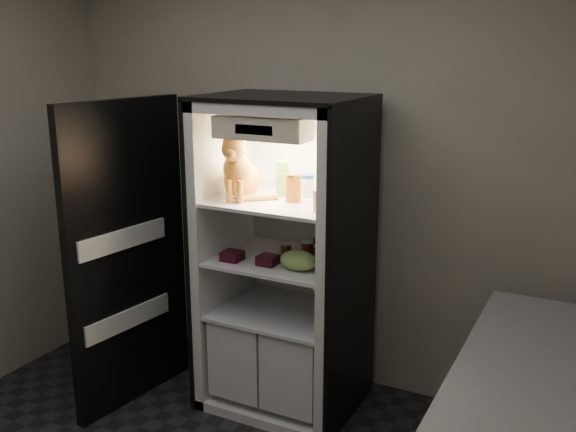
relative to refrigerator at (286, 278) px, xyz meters
name	(u,v)px	position (x,y,z in m)	size (l,w,h in m)	color
room_shell	(118,187)	(0.00, -1.38, 0.83)	(3.60, 3.60, 3.60)	white
refrigerator	(286,278)	(0.00, 0.00, 0.00)	(0.90, 0.72, 1.88)	white
fridge_door	(128,258)	(-0.85, -0.42, 0.12)	(0.18, 0.87, 1.85)	black
tabby_cat	(240,173)	(-0.22, -0.15, 0.65)	(0.36, 0.40, 0.40)	orange
parmesan_shaker	(282,178)	(-0.04, 0.03, 0.60)	(0.08, 0.08, 0.20)	green
mayo_tub	(306,185)	(0.09, 0.07, 0.56)	(0.09, 0.09, 0.13)	white
salsa_jar	(293,188)	(0.08, -0.08, 0.58)	(0.09, 0.09, 0.16)	maroon
pepper_jar	(333,187)	(0.30, -0.03, 0.60)	(0.12, 0.12, 0.20)	maroon
cream_carton	(322,201)	(0.32, -0.21, 0.56)	(0.07, 0.07, 0.11)	silver
soda_can_a	(319,246)	(0.18, 0.07, 0.21)	(0.07, 0.07, 0.13)	black
soda_can_b	(318,255)	(0.25, -0.09, 0.21)	(0.06, 0.06, 0.12)	black
soda_can_c	(307,253)	(0.18, -0.08, 0.21)	(0.07, 0.07, 0.13)	black
condiment_jar	(286,250)	(0.02, -0.04, 0.19)	(0.06, 0.06, 0.09)	#4F2816
grape_bag	(298,260)	(0.18, -0.20, 0.20)	(0.21, 0.16, 0.11)	#91B655
berry_box_left	(232,256)	(-0.23, -0.23, 0.18)	(0.11, 0.11, 0.05)	#440B18
berry_box_right	(268,260)	(-0.01, -0.20, 0.18)	(0.11, 0.11, 0.05)	#440B18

